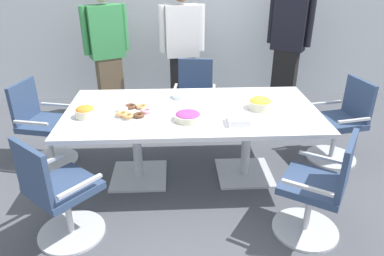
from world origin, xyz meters
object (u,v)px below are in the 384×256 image
office_chair_4 (43,128)px  snack_bowl_chips_yellow (260,103)px  office_chair_3 (195,101)px  napkin_pile (238,120)px  snack_bowl_chips_orange (85,112)px  donut_platter (133,112)px  office_chair_2 (341,125)px  snack_bowl_candy_mix (188,116)px  person_standing_0 (107,51)px  person_standing_2 (288,43)px  plate_stack (181,96)px  conference_table (192,121)px  office_chair_0 (59,196)px  office_chair_1 (319,192)px  person_standing_1 (182,50)px

office_chair_4 → snack_bowl_chips_yellow: 2.32m
office_chair_3 → napkin_pile: size_ratio=4.86×
snack_bowl_chips_orange → donut_platter: bearing=7.2°
snack_bowl_chips_orange → donut_platter: (0.42, 0.05, -0.03)m
office_chair_2 → snack_bowl_candy_mix: 1.82m
office_chair_4 → napkin_pile: bearing=82.9°
office_chair_2 → office_chair_4: same height
office_chair_3 → snack_bowl_chips_yellow: (0.56, -1.12, 0.40)m
snack_bowl_chips_yellow → snack_bowl_candy_mix: snack_bowl_chips_yellow is taller
office_chair_4 → person_standing_0: 1.44m
donut_platter → napkin_pile: size_ratio=1.81×
person_standing_2 → snack_bowl_candy_mix: person_standing_2 is taller
plate_stack → napkin_pile: 0.83m
snack_bowl_chips_yellow → conference_table: bearing=178.5°
snack_bowl_chips_orange → napkin_pile: snack_bowl_chips_orange is taller
napkin_pile → snack_bowl_candy_mix: bearing=167.2°
office_chair_0 → snack_bowl_chips_orange: 0.83m
office_chair_1 → office_chair_4: size_ratio=1.00×
office_chair_4 → plate_stack: bearing=100.8°
donut_platter → snack_bowl_chips_orange: bearing=-172.8°
office_chair_2 → person_standing_0: (-2.70, 1.33, 0.53)m
snack_bowl_chips_yellow → plate_stack: 0.82m
napkin_pile → office_chair_3: bearing=101.6°
office_chair_3 → snack_bowl_candy_mix: bearing=90.8°
office_chair_0 → snack_bowl_chips_orange: size_ratio=4.98×
snack_bowl_candy_mix → office_chair_3: bearing=84.1°
donut_platter → person_standing_0: bearing=106.4°
conference_table → donut_platter: donut_platter is taller
snack_bowl_chips_yellow → snack_bowl_chips_orange: snack_bowl_chips_yellow is taller
office_chair_2 → office_chair_3: (-1.56, 0.82, 0.00)m
office_chair_3 → office_chair_1: bearing=119.7°
office_chair_2 → office_chair_1: bearing=138.3°
person_standing_1 → snack_bowl_chips_yellow: bearing=105.5°
person_standing_0 → office_chair_4: bearing=40.4°
office_chair_0 → person_standing_0: 2.53m
office_chair_3 → napkin_pile: (0.30, -1.45, 0.38)m
office_chair_0 → snack_bowl_chips_yellow: size_ratio=4.02×
snack_bowl_chips_yellow → plate_stack: (-0.75, 0.34, -0.03)m
conference_table → office_chair_2: bearing=9.8°
office_chair_1 → snack_bowl_candy_mix: 1.25m
office_chair_3 → office_chair_2: bearing=158.9°
office_chair_0 → person_standing_2: 3.63m
office_chair_1 → napkin_pile: bearing=77.9°
office_chair_0 → plate_stack: (0.97, 1.18, 0.37)m
office_chair_4 → snack_bowl_candy_mix: office_chair_4 is taller
office_chair_2 → person_standing_1: (-1.70, 1.37, 0.52)m
office_chair_1 → person_standing_0: (-2.00, 2.52, 0.53)m
office_chair_2 → office_chair_4: bearing=76.8°
plate_stack → conference_table: bearing=-72.9°
office_chair_0 → office_chair_2: bearing=64.7°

